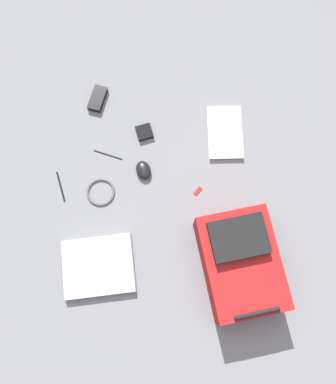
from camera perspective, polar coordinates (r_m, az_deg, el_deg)
ground_plane at (r=1.81m, az=-0.41°, el=-1.66°), size 3.66×3.66×0.00m
backpack at (r=1.70m, az=10.19°, el=-9.94°), size 0.37×0.47×0.21m
laptop at (r=1.78m, az=-10.04°, el=-10.41°), size 0.33×0.28×0.03m
book_manual at (r=1.92m, az=8.07°, el=8.42°), size 0.16×0.27×0.02m
computer_mouse at (r=1.83m, az=-3.62°, el=3.13°), size 0.09×0.11×0.04m
cable_coil at (r=1.84m, az=-9.69°, el=-0.02°), size 0.13×0.13×0.01m
power_brick at (r=2.00m, az=-10.12°, el=13.03°), size 0.10×0.14×0.03m
pen_black at (r=1.89m, az=-8.68°, el=5.30°), size 0.13×0.05×0.01m
pen_blue at (r=1.89m, az=-15.23°, el=0.79°), size 0.05×0.14×0.01m
earbud_pouch at (r=1.91m, az=-3.48°, el=8.55°), size 0.09×0.09×0.02m
usb_stick at (r=1.82m, az=4.22°, el=0.16°), size 0.04×0.05×0.01m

